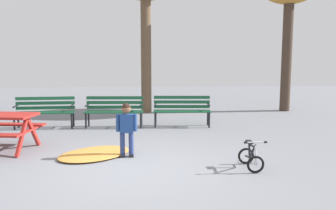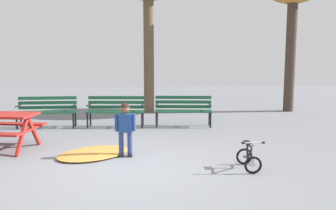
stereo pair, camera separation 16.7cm
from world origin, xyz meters
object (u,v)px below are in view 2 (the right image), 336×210
park_bench_far_left (47,109)px  park_bench_left (116,109)px  kids_bicycle (249,158)px  child_standing (125,125)px  park_bench_right (183,108)px

park_bench_far_left → park_bench_left: 1.91m
park_bench_left → kids_bicycle: (2.68, -3.95, -0.31)m
park_bench_far_left → child_standing: size_ratio=1.53×
park_bench_right → park_bench_far_left: bearing=179.9°
park_bench_far_left → child_standing: bearing=-51.9°
park_bench_far_left → park_bench_right: (3.81, -0.01, 0.00)m
child_standing → park_bench_far_left: bearing=128.1°
park_bench_left → park_bench_far_left: bearing=179.9°
park_bench_far_left → park_bench_right: size_ratio=1.00×
park_bench_left → park_bench_right: same height
park_bench_far_left → park_bench_left: same height
park_bench_left → child_standing: bearing=-80.9°
park_bench_right → kids_bicycle: park_bench_right is taller
park_bench_left → child_standing: (0.49, -3.07, 0.11)m
park_bench_far_left → park_bench_left: (1.91, -0.00, 0.00)m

